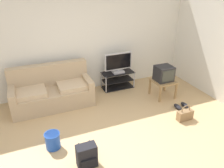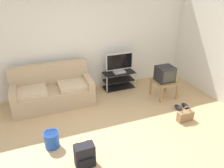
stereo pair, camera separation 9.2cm
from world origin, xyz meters
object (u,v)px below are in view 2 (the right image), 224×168
sneakers_pair (182,107)px  side_table (164,83)px  flat_tv (119,63)px  cleaning_bucket (52,139)px  tv_stand (119,80)px  crt_tv (165,74)px  backpack (85,156)px  handbag (185,116)px  couch (53,91)px

sneakers_pair → side_table: bearing=98.1°
flat_tv → side_table: (0.84, -0.87, -0.35)m
flat_tv → cleaning_bucket: size_ratio=2.49×
tv_stand → crt_tv: size_ratio=2.08×
crt_tv → cleaning_bucket: 3.03m
backpack → sneakers_pair: size_ratio=1.25×
flat_tv → handbag: size_ratio=2.13×
backpack → sneakers_pair: bearing=3.2°
couch → handbag: bearing=-34.9°
crt_tv → backpack: crt_tv is taller
flat_tv → backpack: bearing=-124.0°
flat_tv → side_table: 1.26m
sneakers_pair → cleaning_bucket: bearing=-176.0°
couch → tv_stand: couch is taller
backpack → couch: bearing=79.7°
handbag → cleaning_bucket: 2.72m
crt_tv → sneakers_pair: 0.88m
flat_tv → backpack: flat_tv is taller
handbag → crt_tv: bearing=82.0°
couch → cleaning_bucket: size_ratio=6.02×
backpack → handbag: backpack is taller
side_table → backpack: (-2.43, -1.49, -0.17)m
flat_tv → tv_stand: bearing=90.0°
side_table → backpack: side_table is taller
side_table → sneakers_pair: size_ratio=1.63×
tv_stand → side_table: tv_stand is taller
backpack → cleaning_bucket: 0.77m
tv_stand → sneakers_pair: size_ratio=2.65×
backpack → cleaning_bucket: (-0.43, 0.64, -0.04)m
backpack → sneakers_pair: 2.67m
crt_tv → cleaning_bucket: bearing=-163.1°
side_table → crt_tv: crt_tv is taller
backpack → crt_tv: bearing=16.5°
cleaning_bucket → flat_tv: bearing=40.3°
cleaning_bucket → backpack: bearing=-55.8°
backpack → sneakers_pair: (2.53, 0.84, -0.15)m
flat_tv → crt_tv: flat_tv is taller
side_table → cleaning_bucket: size_ratio=1.73×
handbag → cleaning_bucket: (-2.71, 0.21, 0.04)m
cleaning_bucket → crt_tv: bearing=16.9°
tv_stand → crt_tv: crt_tv is taller
tv_stand → sneakers_pair: bearing=-58.6°
side_table → couch: bearing=165.8°
flat_tv → sneakers_pair: flat_tv is taller
backpack → cleaning_bucket: size_ratio=1.33×
couch → cleaning_bucket: couch is taller
side_table → handbag: size_ratio=1.48×
side_table → backpack: 2.86m
tv_stand → side_table: size_ratio=1.62×
cleaning_bucket → sneakers_pair: bearing=4.0°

